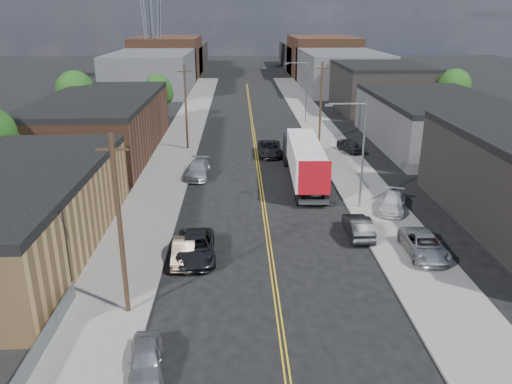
{
  "coord_description": "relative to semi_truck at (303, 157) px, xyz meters",
  "views": [
    {
      "loc": [
        -2.07,
        -13.68,
        15.37
      ],
      "look_at": [
        -0.77,
        22.38,
        2.5
      ],
      "focal_mm": 35.0,
      "sensor_mm": 36.0,
      "label": 1
    }
  ],
  "objects": [
    {
      "name": "ground",
      "position": [
        -4.16,
        27.12,
        -2.35
      ],
      "size": [
        260.0,
        260.0,
        0.0
      ],
      "primitive_type": "plane",
      "color": "black",
      "rests_on": "ground"
    },
    {
      "name": "centerline",
      "position": [
        -4.16,
        12.12,
        -2.35
      ],
      "size": [
        0.32,
        120.0,
        0.01
      ],
      "primitive_type": "cube",
      "color": "gold",
      "rests_on": "ground"
    },
    {
      "name": "sidewalk_left",
      "position": [
        -13.66,
        12.12,
        -2.28
      ],
      "size": [
        5.0,
        140.0,
        0.15
      ],
      "primitive_type": "cube",
      "color": "slate",
      "rests_on": "ground"
    },
    {
      "name": "sidewalk_right",
      "position": [
        5.34,
        12.12,
        -2.28
      ],
      "size": [
        5.0,
        140.0,
        0.15
      ],
      "primitive_type": "cube",
      "color": "slate",
      "rests_on": "ground"
    },
    {
      "name": "warehouse_tan",
      "position": [
        -22.16,
        -14.88,
        0.45
      ],
      "size": [
        12.0,
        22.0,
        5.6
      ],
      "color": "olive",
      "rests_on": "ground"
    },
    {
      "name": "warehouse_brown",
      "position": [
        -22.16,
        11.12,
        0.95
      ],
      "size": [
        12.0,
        26.0,
        6.6
      ],
      "color": "#482B1C",
      "rests_on": "ground"
    },
    {
      "name": "industrial_right_b",
      "position": [
        17.84,
        13.12,
        0.7
      ],
      "size": [
        14.0,
        24.0,
        6.1
      ],
      "color": "#3A3A3C",
      "rests_on": "ground"
    },
    {
      "name": "industrial_right_c",
      "position": [
        17.84,
        39.12,
        1.45
      ],
      "size": [
        14.0,
        22.0,
        7.6
      ],
      "color": "black",
      "rests_on": "ground"
    },
    {
      "name": "skyline_left_a",
      "position": [
        -24.16,
        62.12,
        1.65
      ],
      "size": [
        16.0,
        30.0,
        8.0
      ],
      "primitive_type": "cube",
      "color": "#3A3A3C",
      "rests_on": "ground"
    },
    {
      "name": "skyline_right_a",
      "position": [
        15.84,
        62.12,
        1.65
      ],
      "size": [
        16.0,
        30.0,
        8.0
      ],
      "primitive_type": "cube",
      "color": "#3A3A3C",
      "rests_on": "ground"
    },
    {
      "name": "skyline_left_b",
      "position": [
        -24.16,
        87.12,
        2.65
      ],
      "size": [
        16.0,
        26.0,
        10.0
      ],
      "primitive_type": "cube",
      "color": "#482B1C",
      "rests_on": "ground"
    },
    {
      "name": "skyline_right_b",
      "position": [
        15.84,
        87.12,
        2.65
      ],
      "size": [
        16.0,
        26.0,
        10.0
      ],
      "primitive_type": "cube",
      "color": "#482B1C",
      "rests_on": "ground"
    },
    {
      "name": "skyline_left_c",
      "position": [
        -24.16,
        107.12,
        1.15
      ],
      "size": [
        16.0,
        40.0,
        7.0
      ],
      "primitive_type": "cube",
      "color": "black",
      "rests_on": "ground"
    },
    {
      "name": "skyline_right_c",
      "position": [
        15.84,
        107.12,
        1.15
      ],
      "size": [
        16.0,
        40.0,
        7.0
      ],
      "primitive_type": "cube",
      "color": "black",
      "rests_on": "ground"
    },
    {
      "name": "streetlight_near",
      "position": [
        3.44,
        -7.88,
        2.97
      ],
      "size": [
        3.39,
        0.25,
        9.0
      ],
      "color": "gray",
      "rests_on": "ground"
    },
    {
      "name": "streetlight_far",
      "position": [
        3.44,
        27.12,
        2.97
      ],
      "size": [
        3.39,
        0.25,
        9.0
      ],
      "color": "gray",
      "rests_on": "ground"
    },
    {
      "name": "utility_pole_left_near",
      "position": [
        -12.36,
        -22.88,
        2.79
      ],
      "size": [
        1.6,
        0.26,
        10.0
      ],
      "color": "black",
      "rests_on": "ground"
    },
    {
      "name": "utility_pole_left_far",
      "position": [
        -12.36,
        12.12,
        2.79
      ],
      "size": [
        1.6,
        0.26,
        10.0
      ],
      "color": "black",
      "rests_on": "ground"
    },
    {
      "name": "utility_pole_right",
      "position": [
        4.04,
        15.12,
        2.79
      ],
      "size": [
        1.6,
        0.26,
        10.0
      ],
      "color": "black",
      "rests_on": "ground"
    },
    {
      "name": "tree_left_mid",
      "position": [
        -28.1,
        22.12,
        3.13
      ],
      "size": [
        5.1,
        5.04,
        8.37
      ],
      "color": "black",
      "rests_on": "ground"
    },
    {
      "name": "tree_left_far",
      "position": [
        -18.1,
        29.12,
        2.21
      ],
      "size": [
        4.35,
        4.2,
        6.97
      ],
      "color": "black",
      "rests_on": "ground"
    },
    {
      "name": "tree_right_far",
      "position": [
        25.9,
        27.12,
        2.82
      ],
      "size": [
        4.85,
        4.76,
        7.91
      ],
      "color": "black",
      "rests_on": "ground"
    },
    {
      "name": "semi_truck",
      "position": [
        0.0,
        0.0,
        0.0
      ],
      "size": [
        3.11,
        15.84,
        4.13
      ],
      "rotation": [
        0.0,
        0.0,
        -0.04
      ],
      "color": "silver",
      "rests_on": "ground"
    },
    {
      "name": "car_left_a",
      "position": [
        -10.56,
        -27.63,
        -1.71
      ],
      "size": [
        2.01,
        3.92,
        1.28
      ],
      "primitive_type": "imported",
      "rotation": [
        0.0,
        0.0,
        0.14
      ],
      "color": "#989A9D",
      "rests_on": "ground"
    },
    {
      "name": "car_left_b",
      "position": [
        -9.91,
        -16.89,
        -1.66
      ],
      "size": [
        1.6,
        4.24,
        1.38
      ],
      "primitive_type": "imported",
      "rotation": [
        0.0,
        0.0,
        0.03
      ],
      "color": "#957C61",
      "rests_on": "ground"
    },
    {
      "name": "car_left_c",
      "position": [
        -9.16,
        -16.49,
        -1.58
      ],
      "size": [
        2.93,
        5.69,
        1.54
      ],
      "primitive_type": "imported",
      "rotation": [
        0.0,
        0.0,
        0.07
      ],
      "color": "black",
      "rests_on": "ground"
    },
    {
      "name": "car_left_d",
      "position": [
        -10.34,
        1.21,
        -1.58
      ],
      "size": [
        2.4,
        5.4,
        1.54
      ],
      "primitive_type": "imported",
      "rotation": [
        0.0,
        0.0,
        -0.05
      ],
      "color": "#A5A7AA",
      "rests_on": "ground"
    },
    {
      "name": "car_right_oncoming",
      "position": [
        2.44,
        -13.37,
        -1.59
      ],
      "size": [
        1.72,
        4.68,
        1.53
      ],
      "primitive_type": "imported",
      "rotation": [
        0.0,
        0.0,
        3.12
      ],
      "color": "black",
      "rests_on": "ground"
    },
    {
      "name": "car_right_lot_a",
      "position": [
        6.08,
        -16.88,
        -1.49
      ],
      "size": [
        2.46,
        5.19,
        1.43
      ],
      "primitive_type": "imported",
      "rotation": [
        0.0,
        0.0,
        -0.02
      ],
      "color": "#9DA0A2",
      "rests_on": "sidewalk_right"
    },
    {
      "name": "car_right_lot_b",
      "position": [
        6.37,
        -8.79,
        -1.53
      ],
      "size": [
        3.39,
        5.03,
        1.35
      ],
      "primitive_type": "imported",
      "rotation": [
        0.0,
        0.0,
        -0.35
      ],
      "color": "#B8B8B8",
      "rests_on": "sidewalk_right"
    },
    {
      "name": "car_right_lot_c",
      "position": [
        6.84,
        9.79,
        -1.48
      ],
      "size": [
        2.91,
        4.58,
        1.45
      ],
      "primitive_type": "imported",
      "rotation": [
        0.0,
        0.0,
        0.3
      ],
      "color": "black",
      "rests_on": "sidewalk_right"
    },
    {
      "name": "car_ahead_truck",
      "position": [
        -2.66,
        9.12,
        -1.54
      ],
      "size": [
        2.8,
        5.87,
        1.62
      ],
      "primitive_type": "imported",
      "rotation": [
        0.0,
        0.0,
        -0.02
      ],
      "color": "black",
      "rests_on": "ground"
    }
  ]
}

